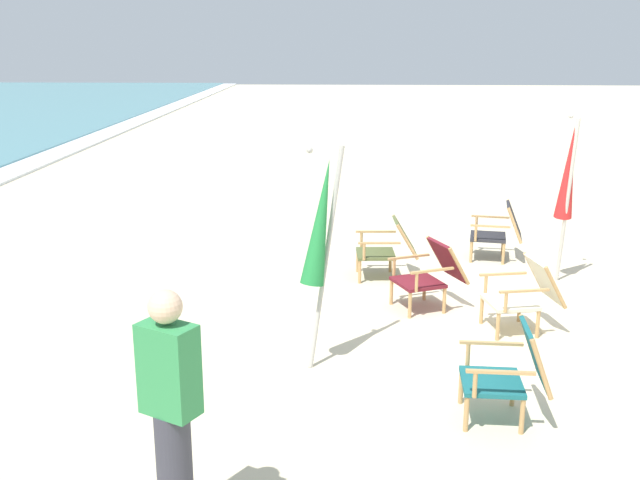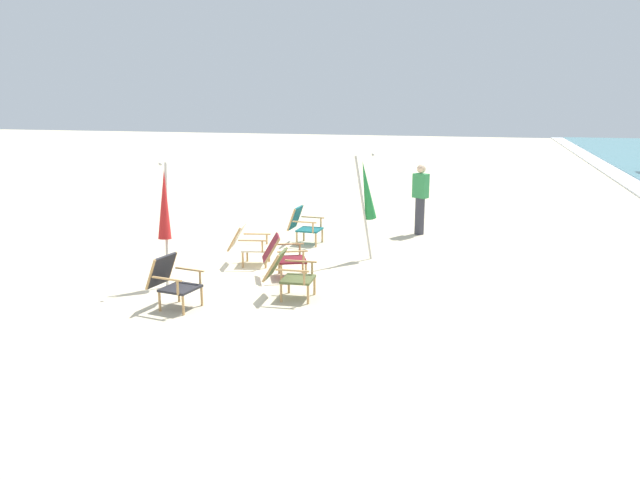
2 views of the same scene
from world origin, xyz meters
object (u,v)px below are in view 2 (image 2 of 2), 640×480
at_px(umbrella_furled_green, 367,191).
at_px(person_near_chairs, 420,199).
at_px(beach_chair_front_left, 172,280).
at_px(beach_chair_back_right, 247,243).
at_px(umbrella_furled_red, 165,206).
at_px(beach_chair_back_left, 288,272).
at_px(beach_chair_front_right, 283,254).
at_px(beach_chair_far_center, 303,224).

xyz_separation_m(umbrella_furled_green, person_near_chairs, (-2.60, 0.79, -0.53)).
bearing_deg(beach_chair_front_left, beach_chair_back_right, 175.17).
distance_m(beach_chair_back_right, umbrella_furled_red, 2.05).
distance_m(beach_chair_front_left, beach_chair_back_left, 1.80).
height_order(beach_chair_front_right, beach_chair_front_left, beach_chair_front_left).
height_order(beach_chair_far_center, beach_chair_front_left, beach_chair_far_center).
height_order(beach_chair_back_right, person_near_chairs, person_near_chairs).
xyz_separation_m(beach_chair_far_center, umbrella_furled_green, (1.01, 1.57, 0.94)).
relative_size(beach_chair_front_right, beach_chair_front_left, 1.15).
height_order(beach_chair_front_left, umbrella_furled_red, umbrella_furled_red).
bearing_deg(beach_chair_back_left, beach_chair_back_right, -141.88).
bearing_deg(beach_chair_back_left, umbrella_furled_red, -92.70).
xyz_separation_m(beach_chair_back_left, umbrella_furled_green, (-2.65, 0.77, 0.95)).
bearing_deg(beach_chair_back_right, person_near_chairs, 140.50).
relative_size(beach_chair_back_right, umbrella_furled_green, 0.41).
xyz_separation_m(beach_chair_front_right, beach_chair_far_center, (-2.59, -0.37, 0.01)).
xyz_separation_m(beach_chair_front_left, person_near_chairs, (-6.13, 3.13, 0.41)).
xyz_separation_m(beach_chair_back_left, umbrella_furled_red, (-0.10, -2.16, 0.97)).
distance_m(beach_chair_back_right, beach_chair_far_center, 2.02).
relative_size(beach_chair_front_left, umbrella_furled_red, 0.38).
bearing_deg(beach_chair_front_right, beach_chair_back_left, 21.95).
relative_size(beach_chair_far_center, person_near_chairs, 0.50).
xyz_separation_m(beach_chair_far_center, person_near_chairs, (-1.59, 2.36, 0.41)).
relative_size(beach_chair_front_right, beach_chair_far_center, 1.14).
bearing_deg(umbrella_furled_red, umbrella_furled_green, 131.05).
relative_size(beach_chair_front_right, beach_chair_back_left, 1.17).
xyz_separation_m(umbrella_furled_green, umbrella_furled_red, (2.55, -2.93, 0.02)).
height_order(umbrella_furled_green, person_near_chairs, umbrella_furled_green).
bearing_deg(beach_chair_front_right, umbrella_furled_red, -60.72).
relative_size(beach_chair_front_right, umbrella_furled_red, 0.44).
distance_m(umbrella_furled_red, person_near_chairs, 6.38).
xyz_separation_m(umbrella_furled_red, person_near_chairs, (-5.15, 3.72, -0.55)).
bearing_deg(umbrella_furled_red, beach_chair_front_left, 31.03).
height_order(beach_chair_front_right, umbrella_furled_red, umbrella_furled_red).
height_order(beach_chair_far_center, umbrella_furled_red, umbrella_furled_red).
relative_size(beach_chair_front_right, umbrella_furled_green, 0.44).
distance_m(beach_chair_back_right, beach_chair_front_left, 2.61).
height_order(beach_chair_back_right, beach_chair_front_right, beach_chair_back_right).
relative_size(beach_chair_far_center, beach_chair_front_left, 1.01).
relative_size(beach_chair_back_left, umbrella_furled_red, 0.38).
xyz_separation_m(beach_chair_back_right, umbrella_furled_green, (-0.93, 2.12, 0.95)).
distance_m(beach_chair_back_left, person_near_chairs, 5.50).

